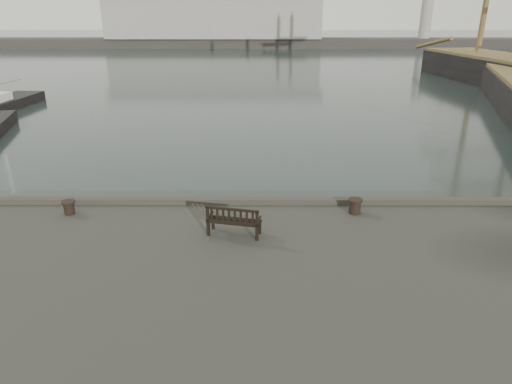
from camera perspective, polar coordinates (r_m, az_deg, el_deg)
ground at (r=15.67m, az=-5.28°, el=-6.48°), size 400.00×400.00×0.00m
breakwater at (r=105.98m, az=-3.29°, el=19.89°), size 140.00×9.50×12.20m
bench at (r=12.66m, az=-2.76°, el=-4.26°), size 1.56×0.82×0.86m
bollard_left at (r=15.10m, az=-22.34°, el=-1.82°), size 0.48×0.48×0.42m
bollard_right at (r=14.33m, az=12.27°, el=-1.73°), size 0.48×0.48×0.47m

